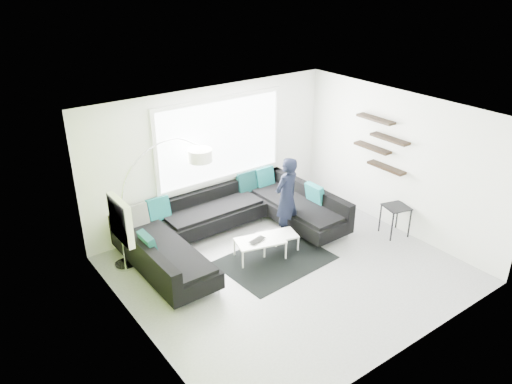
# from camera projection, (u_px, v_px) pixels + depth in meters

# --- Properties ---
(ground) EXTENTS (5.50, 5.50, 0.00)m
(ground) POSITION_uv_depth(u_px,v_px,m) (288.00, 270.00, 8.85)
(ground) COLOR gray
(ground) RESTS_ON ground
(room_shell) EXTENTS (5.54, 5.04, 2.82)m
(room_shell) POSITION_uv_depth(u_px,v_px,m) (285.00, 172.00, 8.25)
(room_shell) COLOR white
(room_shell) RESTS_ON ground
(sectional_sofa) EXTENTS (4.00, 2.50, 0.86)m
(sectional_sofa) POSITION_uv_depth(u_px,v_px,m) (235.00, 226.00, 9.50)
(sectional_sofa) COLOR black
(sectional_sofa) RESTS_ON ground
(rug) EXTENTS (2.03, 1.53, 0.01)m
(rug) POSITION_uv_depth(u_px,v_px,m) (275.00, 260.00, 9.13)
(rug) COLOR black
(rug) RESTS_ON ground
(coffee_table) EXTENTS (1.26, 0.93, 0.37)m
(coffee_table) POSITION_uv_depth(u_px,v_px,m) (269.00, 245.00, 9.27)
(coffee_table) COLOR silver
(coffee_table) RESTS_ON ground
(arc_lamp) EXTENTS (1.99, 0.58, 2.14)m
(arc_lamp) POSITION_uv_depth(u_px,v_px,m) (119.00, 213.00, 8.51)
(arc_lamp) COLOR white
(arc_lamp) RESTS_ON ground
(side_table) EXTENTS (0.56, 0.56, 0.62)m
(side_table) POSITION_uv_depth(u_px,v_px,m) (395.00, 220.00, 9.86)
(side_table) COLOR black
(side_table) RESTS_ON ground
(person) EXTENTS (0.76, 0.64, 1.65)m
(person) POSITION_uv_depth(u_px,v_px,m) (287.00, 198.00, 9.61)
(person) COLOR black
(person) RESTS_ON ground
(laptop) EXTENTS (0.44, 0.37, 0.03)m
(laptop) POSITION_uv_depth(u_px,v_px,m) (259.00, 241.00, 8.99)
(laptop) COLOR black
(laptop) RESTS_ON coffee_table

